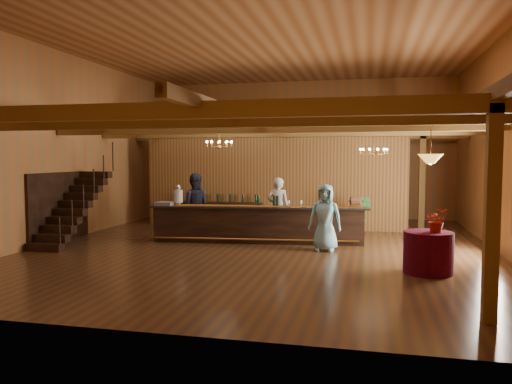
% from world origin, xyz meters
% --- Properties ---
extents(floor, '(14.00, 14.00, 0.00)m').
position_xyz_m(floor, '(0.00, 0.00, 0.00)').
color(floor, '#422919').
rests_on(floor, ground).
extents(ceiling, '(14.00, 14.00, 0.00)m').
position_xyz_m(ceiling, '(0.00, 0.00, 5.50)').
color(ceiling, '#A97243').
rests_on(ceiling, wall_back).
extents(wall_back, '(12.00, 0.10, 5.50)m').
position_xyz_m(wall_back, '(0.00, 7.00, 2.75)').
color(wall_back, '#AC6732').
rests_on(wall_back, floor).
extents(wall_front, '(12.00, 0.10, 5.50)m').
position_xyz_m(wall_front, '(0.00, -7.00, 2.75)').
color(wall_front, '#AC6732').
rests_on(wall_front, floor).
extents(wall_left, '(0.10, 14.00, 5.50)m').
position_xyz_m(wall_left, '(-6.00, 0.00, 2.75)').
color(wall_left, '#AC6732').
rests_on(wall_left, floor).
extents(wall_right, '(0.10, 14.00, 5.50)m').
position_xyz_m(wall_right, '(6.00, 0.00, 2.75)').
color(wall_right, '#AC6732').
rests_on(wall_right, floor).
extents(beam_grid, '(11.90, 13.90, 0.39)m').
position_xyz_m(beam_grid, '(0.00, 0.51, 3.24)').
color(beam_grid, brown).
rests_on(beam_grid, wall_left).
extents(support_posts, '(9.20, 10.20, 3.20)m').
position_xyz_m(support_posts, '(0.00, -0.50, 1.60)').
color(support_posts, brown).
rests_on(support_posts, floor).
extents(partition_wall, '(9.00, 0.18, 3.10)m').
position_xyz_m(partition_wall, '(-0.50, 3.50, 1.55)').
color(partition_wall, '#925C25').
rests_on(partition_wall, floor).
extents(window_right_back, '(0.12, 1.05, 1.75)m').
position_xyz_m(window_right_back, '(5.95, 1.00, 1.55)').
color(window_right_back, white).
rests_on(window_right_back, wall_right).
extents(staircase, '(1.00, 2.80, 2.00)m').
position_xyz_m(staircase, '(-5.45, -0.74, 1.00)').
color(staircase, '#331D13').
rests_on(staircase, floor).
extents(backroom_boxes, '(4.10, 0.60, 1.10)m').
position_xyz_m(backroom_boxes, '(-0.29, 5.50, 0.53)').
color(backroom_boxes, '#331D13').
rests_on(backroom_boxes, floor).
extents(tasting_bar, '(6.29, 1.42, 1.05)m').
position_xyz_m(tasting_bar, '(-0.35, 0.53, 0.53)').
color(tasting_bar, '#331D13').
rests_on(tasting_bar, floor).
extents(beverage_dispenser, '(0.26, 0.26, 0.60)m').
position_xyz_m(beverage_dispenser, '(-2.68, 0.34, 1.33)').
color(beverage_dispenser, silver).
rests_on(beverage_dispenser, tasting_bar).
extents(glass_rack_tray, '(0.50, 0.50, 0.10)m').
position_xyz_m(glass_rack_tray, '(-3.02, 0.21, 1.09)').
color(glass_rack_tray, gray).
rests_on(glass_rack_tray, tasting_bar).
extents(raffle_drum, '(0.34, 0.24, 0.30)m').
position_xyz_m(raffle_drum, '(2.40, 0.77, 1.22)').
color(raffle_drum, brown).
rests_on(raffle_drum, tasting_bar).
extents(bar_bottle_0, '(0.07, 0.07, 0.30)m').
position_xyz_m(bar_bottle_0, '(-0.35, 0.65, 1.19)').
color(bar_bottle_0, black).
rests_on(bar_bottle_0, tasting_bar).
extents(bar_bottle_1, '(0.07, 0.07, 0.30)m').
position_xyz_m(bar_bottle_1, '(0.10, 0.70, 1.19)').
color(bar_bottle_1, black).
rests_on(bar_bottle_1, tasting_bar).
extents(bar_bottle_2, '(0.07, 0.07, 0.30)m').
position_xyz_m(bar_bottle_2, '(0.20, 0.71, 1.19)').
color(bar_bottle_2, black).
rests_on(bar_bottle_2, tasting_bar).
extents(backbar_shelf, '(3.15, 0.62, 0.88)m').
position_xyz_m(backbar_shelf, '(-2.38, 3.25, 0.44)').
color(backbar_shelf, '#331D13').
rests_on(backbar_shelf, floor).
extents(round_table, '(1.02, 1.02, 0.88)m').
position_xyz_m(round_table, '(3.98, -2.40, 0.44)').
color(round_table, '#610423').
rests_on(round_table, floor).
extents(chandelier_left, '(0.80, 0.80, 0.53)m').
position_xyz_m(chandelier_left, '(-1.61, 0.93, 2.83)').
color(chandelier_left, gold).
rests_on(chandelier_left, beam_grid).
extents(chandelier_right, '(0.80, 0.80, 0.74)m').
position_xyz_m(chandelier_right, '(2.86, 1.96, 2.61)').
color(chandelier_right, gold).
rests_on(chandelier_right, beam_grid).
extents(pendant_lamp, '(0.52, 0.52, 0.90)m').
position_xyz_m(pendant_lamp, '(3.98, -2.40, 2.40)').
color(pendant_lamp, gold).
rests_on(pendant_lamp, beam_grid).
extents(bartender, '(0.69, 0.47, 1.84)m').
position_xyz_m(bartender, '(0.11, 1.32, 0.92)').
color(bartender, silver).
rests_on(bartender, floor).
extents(staff_second, '(1.09, 0.93, 1.94)m').
position_xyz_m(staff_second, '(-2.50, 1.21, 0.97)').
color(staff_second, '#232335').
rests_on(staff_second, floor).
extents(guest, '(0.89, 0.62, 1.74)m').
position_xyz_m(guest, '(1.65, -0.34, 0.87)').
color(guest, '#7AB6C8').
rests_on(guest, floor).
extents(floor_plant, '(0.71, 0.59, 1.22)m').
position_xyz_m(floor_plant, '(2.48, 2.54, 0.61)').
color(floor_plant, '#245724').
rests_on(floor_plant, floor).
extents(table_flowers, '(0.47, 0.41, 0.51)m').
position_xyz_m(table_flowers, '(4.13, -2.48, 1.13)').
color(table_flowers, '#A91B0E').
rests_on(table_flowers, round_table).
extents(table_vase, '(0.15, 0.15, 0.30)m').
position_xyz_m(table_vase, '(4.13, -2.32, 1.03)').
color(table_vase, gold).
rests_on(table_vase, round_table).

